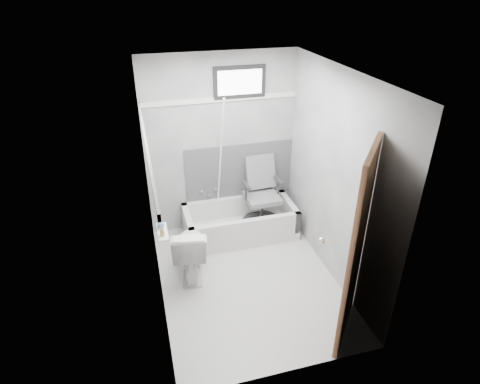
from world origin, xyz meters
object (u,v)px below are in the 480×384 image
object	(u,v)px
bathtub	(240,221)
office_chair	(262,193)
door	(400,266)
soap_bottle_a	(162,231)
soap_bottle_b	(160,224)
toilet	(190,249)

from	to	relation	value
bathtub	office_chair	xyz separation A→B (m)	(0.33, 0.05, 0.37)
office_chair	door	distance (m)	2.35
office_chair	soap_bottle_a	bearing A→B (deg)	-143.63
bathtub	soap_bottle_a	world-z (taller)	soap_bottle_a
door	soap_bottle_a	world-z (taller)	door
soap_bottle_a	soap_bottle_b	bearing A→B (deg)	90.00
office_chair	door	world-z (taller)	door
office_chair	door	size ratio (longest dim) A/B	0.46
office_chair	toilet	world-z (taller)	office_chair
bathtub	toilet	distance (m)	1.01
bathtub	soap_bottle_b	xyz separation A→B (m)	(-1.10, -0.95, 0.75)
door	bathtub	bearing A→B (deg)	110.37
office_chair	door	bearing A→B (deg)	-79.99
bathtub	door	size ratio (longest dim) A/B	0.75
soap_bottle_a	soap_bottle_b	size ratio (longest dim) A/B	0.98
bathtub	door	xyz separation A→B (m)	(0.82, -2.21, 0.79)
toilet	door	size ratio (longest dim) A/B	0.35
door	soap_bottle_a	bearing A→B (deg)	149.79
bathtub	soap_bottle_b	distance (m)	1.64
toilet	soap_bottle_b	world-z (taller)	soap_bottle_b
bathtub	soap_bottle_a	xyz separation A→B (m)	(-1.10, -1.09, 0.76)
toilet	door	xyz separation A→B (m)	(1.60, -1.58, 0.65)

